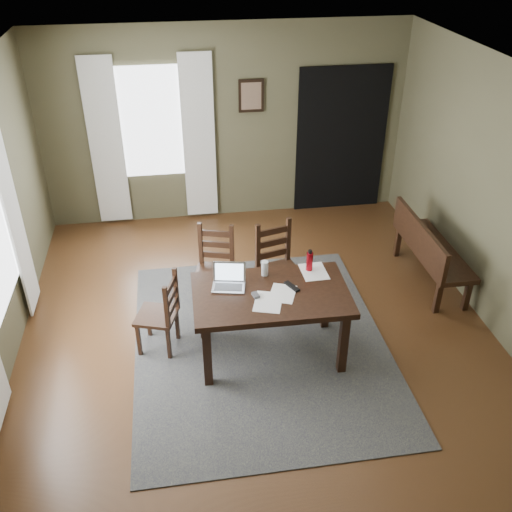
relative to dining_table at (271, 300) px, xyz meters
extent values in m
cube|color=#492C16|center=(-0.07, 0.16, -0.68)|extent=(5.00, 6.00, 0.01)
cube|color=brown|center=(-0.07, 3.16, 0.68)|extent=(5.00, 0.02, 2.70)
cube|color=brown|center=(2.43, 0.16, 0.68)|extent=(0.02, 6.00, 2.70)
cube|color=white|center=(-0.07, 0.16, 2.03)|extent=(5.00, 6.00, 0.02)
cube|color=#3A3A3A|center=(-0.07, 0.16, -0.67)|extent=(2.60, 3.20, 0.01)
cube|color=black|center=(0.00, 0.00, 0.06)|extent=(1.52, 0.93, 0.06)
cube|color=black|center=(0.00, 0.00, 0.01)|extent=(1.36, 0.77, 0.05)
cube|color=black|center=(-0.66, -0.34, -0.34)|extent=(0.08, 0.08, 0.64)
cube|color=black|center=(-0.65, 0.36, -0.34)|extent=(0.08, 0.08, 0.64)
cube|color=black|center=(0.65, -0.36, -0.34)|extent=(0.08, 0.08, 0.64)
cube|color=black|center=(0.66, 0.34, -0.34)|extent=(0.08, 0.08, 0.64)
cube|color=black|center=(-1.12, 0.27, -0.27)|extent=(0.49, 0.49, 0.04)
cube|color=black|center=(-1.22, 0.47, -0.47)|extent=(0.05, 0.05, 0.38)
cube|color=black|center=(-0.92, 0.37, -0.47)|extent=(0.05, 0.05, 0.38)
cube|color=black|center=(-1.32, 0.17, -0.47)|extent=(0.05, 0.05, 0.38)
cube|color=black|center=(-1.02, 0.07, -0.47)|extent=(0.05, 0.05, 0.38)
cube|color=black|center=(-0.90, 0.37, -0.02)|extent=(0.05, 0.05, 0.48)
cube|color=black|center=(-1.00, 0.06, -0.02)|extent=(0.05, 0.05, 0.48)
cube|color=black|center=(-0.95, 0.22, -0.15)|extent=(0.11, 0.28, 0.06)
cube|color=black|center=(-0.95, 0.22, -0.02)|extent=(0.11, 0.28, 0.06)
cube|color=black|center=(-0.95, 0.22, 0.11)|extent=(0.11, 0.28, 0.06)
cube|color=black|center=(-0.48, 0.90, -0.23)|extent=(0.52, 0.52, 0.04)
cube|color=black|center=(-0.69, 0.79, -0.46)|extent=(0.05, 0.05, 0.41)
cube|color=black|center=(-0.59, 1.11, -0.46)|extent=(0.05, 0.05, 0.41)
cube|color=black|center=(-0.37, 0.69, -0.46)|extent=(0.05, 0.05, 0.41)
cube|color=black|center=(-0.27, 1.01, -0.46)|extent=(0.05, 0.05, 0.41)
cube|color=black|center=(-0.60, 1.13, 0.03)|extent=(0.06, 0.06, 0.51)
cube|color=black|center=(-0.26, 1.03, 0.03)|extent=(0.06, 0.06, 0.51)
cube|color=black|center=(-0.43, 1.08, -0.11)|extent=(0.30, 0.11, 0.07)
cube|color=black|center=(-0.43, 1.08, 0.03)|extent=(0.30, 0.11, 0.07)
cube|color=black|center=(-0.43, 1.08, 0.17)|extent=(0.30, 0.11, 0.07)
cube|color=black|center=(0.25, 0.77, -0.21)|extent=(0.53, 0.53, 0.04)
cube|color=black|center=(0.12, 0.56, -0.45)|extent=(0.05, 0.05, 0.43)
cube|color=black|center=(0.03, 0.90, -0.45)|extent=(0.05, 0.05, 0.43)
cube|color=black|center=(0.46, 0.65, -0.45)|extent=(0.05, 0.05, 0.43)
cube|color=black|center=(0.37, 0.99, -0.45)|extent=(0.05, 0.05, 0.43)
cube|color=black|center=(0.02, 0.92, 0.07)|extent=(0.06, 0.06, 0.54)
cube|color=black|center=(0.38, 1.01, 0.07)|extent=(0.06, 0.06, 0.54)
cube|color=black|center=(0.20, 0.96, -0.08)|extent=(0.32, 0.11, 0.07)
cube|color=black|center=(0.20, 0.96, 0.07)|extent=(0.32, 0.11, 0.07)
cube|color=black|center=(0.20, 0.96, 0.21)|extent=(0.32, 0.11, 0.07)
cube|color=black|center=(2.15, 1.01, -0.24)|extent=(0.46, 1.44, 0.06)
cube|color=black|center=(2.32, 0.39, -0.47)|extent=(0.06, 0.06, 0.40)
cube|color=black|center=(1.97, 0.39, -0.47)|extent=(0.06, 0.06, 0.40)
cube|color=black|center=(2.32, 1.62, -0.47)|extent=(0.06, 0.06, 0.40)
cube|color=black|center=(1.97, 1.62, -0.47)|extent=(0.06, 0.06, 0.40)
cube|color=black|center=(1.94, 1.01, -0.04)|extent=(0.05, 1.44, 0.35)
cube|color=#B7B7BC|center=(-0.39, 0.14, 0.10)|extent=(0.35, 0.28, 0.02)
cube|color=#B7B7BC|center=(-0.37, 0.25, 0.21)|extent=(0.32, 0.12, 0.21)
cube|color=silver|center=(-0.37, 0.24, 0.21)|extent=(0.28, 0.10, 0.17)
cube|color=#3F3F42|center=(-0.40, 0.13, 0.11)|extent=(0.29, 0.18, 0.00)
cube|color=#3F3F42|center=(-0.16, -0.05, 0.11)|extent=(0.07, 0.10, 0.03)
cube|color=black|center=(0.22, 0.05, 0.10)|extent=(0.13, 0.19, 0.02)
cylinder|color=silver|center=(-0.01, 0.31, 0.17)|extent=(0.09, 0.09, 0.15)
cylinder|color=#9C0C15|center=(0.45, 0.33, 0.19)|extent=(0.07, 0.07, 0.20)
cylinder|color=black|center=(0.45, 0.33, 0.31)|extent=(0.04, 0.04, 0.03)
cube|color=white|center=(0.11, -0.04, 0.10)|extent=(0.33, 0.37, 0.00)
cube|color=white|center=(0.49, 0.29, 0.10)|extent=(0.26, 0.33, 0.00)
cube|color=white|center=(-0.05, -0.15, 0.10)|extent=(0.34, 0.39, 0.00)
cube|color=white|center=(-1.07, 3.13, 0.78)|extent=(1.00, 0.01, 1.50)
cube|color=silver|center=(-2.51, 1.18, 0.53)|extent=(0.03, 0.48, 2.30)
cube|color=silver|center=(-1.69, 3.10, 0.53)|extent=(0.44, 0.03, 2.30)
cube|color=silver|center=(-0.45, 3.10, 0.53)|extent=(0.44, 0.03, 2.30)
cube|color=black|center=(0.28, 3.13, 1.08)|extent=(0.34, 0.03, 0.44)
cube|color=brown|center=(0.28, 3.12, 1.08)|extent=(0.27, 0.01, 0.36)
cube|color=black|center=(1.58, 3.13, 0.38)|extent=(1.30, 0.03, 2.10)
camera|label=1|loc=(-0.83, -4.38, 3.28)|focal=40.00mm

